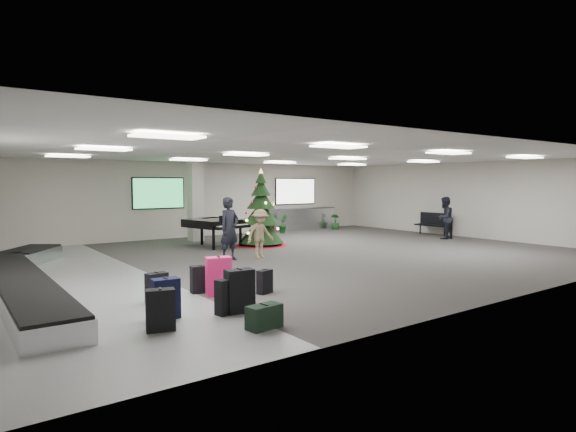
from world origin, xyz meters
TOP-DOWN VIEW (x-y plane):
  - ground at (0.00, 0.00)m, footprint 18.00×18.00m
  - room_envelope at (-0.38, 0.67)m, footprint 18.02×14.02m
  - baggage_carousel at (-7.84, -0.08)m, footprint 2.28×9.71m
  - service_counter at (5.00, 6.65)m, footprint 4.05×0.65m
  - suitcase_0 at (-4.97, -4.68)m, footprint 0.53×0.33m
  - suitcase_1 at (-5.21, -4.65)m, footprint 0.44×0.29m
  - pink_suitcase at (-4.66, -3.28)m, footprint 0.57×0.42m
  - suitcase_3 at (-4.87, -2.85)m, footprint 0.41×0.26m
  - navy_suitcase at (-6.20, -4.29)m, footprint 0.47×0.29m
  - suitcase_5 at (-6.53, -4.89)m, footprint 0.50×0.36m
  - green_duffel at (-5.14, -5.74)m, footprint 0.61×0.36m
  - suitcase_7 at (-3.79, -3.70)m, footprint 0.38×0.27m
  - suitcase_8 at (-5.93, -3.15)m, footprint 0.43×0.28m
  - christmas_tree at (0.36, 2.90)m, footprint 2.01×2.01m
  - grand_piano at (-1.17, 3.59)m, footprint 1.96×2.34m
  - bench at (8.54, 1.39)m, footprint 0.62×1.59m
  - traveler_a at (-2.27, 0.55)m, footprint 0.78×0.60m
  - traveler_b at (-1.28, 0.40)m, footprint 1.02×0.64m
  - traveler_bench at (7.58, 0.12)m, footprint 0.93×0.77m
  - potted_plant_left at (3.50, 5.94)m, footprint 0.59×0.60m
  - potted_plant_right at (6.69, 5.89)m, footprint 0.61×0.61m

SIDE VIEW (x-z plane):
  - ground at x=0.00m, z-range 0.00..0.00m
  - green_duffel at x=-5.14m, z-range -0.01..0.40m
  - baggage_carousel at x=-7.84m, z-range 0.00..0.43m
  - suitcase_7 at x=-3.79m, z-range -0.01..0.51m
  - suitcase_3 at x=-4.87m, z-range -0.01..0.59m
  - suitcase_8 at x=-5.93m, z-range -0.01..0.60m
  - suitcase_1 at x=-5.21m, z-range -0.01..0.64m
  - suitcase_5 at x=-6.53m, z-range -0.01..0.68m
  - navy_suitcase at x=-6.20m, z-range -0.01..0.71m
  - potted_plant_right at x=6.69m, z-range 0.00..0.77m
  - suitcase_0 at x=-4.97m, z-range -0.01..0.79m
  - pink_suitcase at x=-4.66m, z-range -0.01..0.81m
  - potted_plant_left at x=3.50m, z-range 0.00..0.85m
  - service_counter at x=5.00m, z-range 0.01..1.09m
  - bench at x=8.54m, z-range 0.06..1.05m
  - traveler_b at x=-1.28m, z-range 0.00..1.51m
  - grand_piano at x=-1.17m, z-range 0.25..1.43m
  - traveler_bench at x=7.58m, z-range 0.00..1.75m
  - traveler_a at x=-2.27m, z-range 0.00..1.90m
  - christmas_tree at x=0.36m, z-range -0.45..2.41m
  - room_envelope at x=-0.38m, z-range 0.73..3.94m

